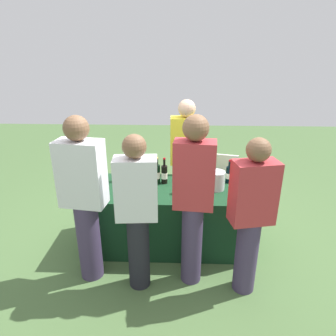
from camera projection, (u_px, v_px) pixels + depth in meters
ground_plane at (168, 241)px, 3.79m from camera, size 12.00×12.00×0.00m
tasting_table at (168, 216)px, 3.65m from camera, size 1.84×0.81×0.74m
wine_bottle_0 at (118, 172)px, 3.65m from camera, size 0.07×0.07×0.33m
wine_bottle_1 at (157, 174)px, 3.61m from camera, size 0.07×0.07×0.32m
wine_bottle_2 at (164, 174)px, 3.60m from camera, size 0.07×0.07×0.32m
wine_bottle_3 at (193, 172)px, 3.65m from camera, size 0.07×0.07×0.33m
wine_bottle_4 at (229, 174)px, 3.62m from camera, size 0.07×0.07×0.29m
wine_glass_0 at (139, 182)px, 3.43m from camera, size 0.07×0.07×0.15m
wine_glass_1 at (153, 187)px, 3.34m from camera, size 0.06×0.06×0.12m
wine_glass_2 at (179, 185)px, 3.36m from camera, size 0.07×0.07×0.14m
ice_bucket at (216, 180)px, 3.46m from camera, size 0.20×0.20×0.21m
server_pouring at (186, 157)px, 4.01m from camera, size 0.41×0.23×1.66m
guest_0 at (84, 197)px, 2.90m from camera, size 0.45×0.29×1.72m
guest_1 at (137, 210)px, 2.80m from camera, size 0.40×0.24×1.58m
guest_2 at (193, 197)px, 2.83m from camera, size 0.39×0.24×1.74m
guest_3 at (251, 214)px, 2.75m from camera, size 0.42×0.29×1.57m
menu_board at (214, 182)px, 4.40m from camera, size 0.63×0.16×0.87m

